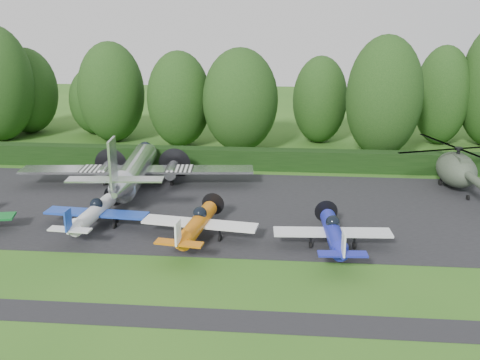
# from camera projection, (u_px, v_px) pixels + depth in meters

# --- Properties ---
(ground) EXTENTS (160.00, 160.00, 0.00)m
(ground) POSITION_uv_depth(u_px,v_px,m) (146.00, 263.00, 33.24)
(ground) COLOR #275919
(ground) RESTS_ON ground
(apron) EXTENTS (70.00, 18.00, 0.01)m
(apron) POSITION_uv_depth(u_px,v_px,m) (178.00, 206.00, 42.73)
(apron) COLOR black
(apron) RESTS_ON ground
(taxiway_verge) EXTENTS (70.00, 2.00, 0.00)m
(taxiway_verge) POSITION_uv_depth(u_px,v_px,m) (116.00, 315.00, 27.55)
(taxiway_verge) COLOR black
(taxiway_verge) RESTS_ON ground
(hedgerow) EXTENTS (90.00, 1.60, 2.00)m
(hedgerow) POSITION_uv_depth(u_px,v_px,m) (199.00, 167.00, 53.16)
(hedgerow) COLOR black
(hedgerow) RESTS_ON ground
(transport_plane) EXTENTS (20.50, 15.72, 6.57)m
(transport_plane) POSITION_uv_depth(u_px,v_px,m) (134.00, 170.00, 45.97)
(transport_plane) COLOR silver
(transport_plane) RESTS_ON ground
(light_plane_white) EXTENTS (7.53, 7.92, 2.89)m
(light_plane_white) POSITION_uv_depth(u_px,v_px,m) (93.00, 213.00, 37.99)
(light_plane_white) COLOR silver
(light_plane_white) RESTS_ON ground
(light_plane_orange) EXTENTS (7.96, 8.37, 3.06)m
(light_plane_orange) POSITION_uv_depth(u_px,v_px,m) (197.00, 224.00, 35.95)
(light_plane_orange) COLOR #CA680B
(light_plane_orange) RESTS_ON ground
(light_plane_blue) EXTENTS (7.72, 8.12, 2.97)m
(light_plane_blue) POSITION_uv_depth(u_px,v_px,m) (334.00, 233.00, 34.59)
(light_plane_blue) COLOR #1A21A0
(light_plane_blue) RESTS_ON ground
(helicopter) EXTENTS (11.54, 13.51, 3.72)m
(helicopter) POSITION_uv_depth(u_px,v_px,m) (457.00, 167.00, 46.28)
(helicopter) COLOR #374333
(helicopter) RESTS_ON ground
(tree_1) EXTENTS (7.14, 7.14, 10.76)m
(tree_1) POSITION_uv_depth(u_px,v_px,m) (179.00, 99.00, 59.95)
(tree_1) COLOR black
(tree_1) RESTS_ON ground
(tree_2) EXTENTS (7.83, 7.83, 12.69)m
(tree_2) POSITION_uv_depth(u_px,v_px,m) (384.00, 97.00, 55.30)
(tree_2) COLOR black
(tree_2) RESTS_ON ground
(tree_6) EXTENTS (8.20, 8.20, 11.24)m
(tree_6) POSITION_uv_depth(u_px,v_px,m) (240.00, 100.00, 57.85)
(tree_6) COLOR black
(tree_6) RESTS_ON ground
(tree_8) EXTENTS (6.48, 6.48, 8.39)m
(tree_8) POSITION_uv_depth(u_px,v_px,m) (96.00, 101.00, 66.32)
(tree_8) COLOR black
(tree_8) RESTS_ON ground
(tree_9) EXTENTS (7.64, 7.64, 11.61)m
(tree_9) POSITION_uv_depth(u_px,v_px,m) (111.00, 92.00, 62.06)
(tree_9) COLOR black
(tree_9) RESTS_ON ground
(tree_10) EXTENTS (6.26, 6.26, 10.05)m
(tree_10) POSITION_uv_depth(u_px,v_px,m) (320.00, 100.00, 61.77)
(tree_10) COLOR black
(tree_10) RESTS_ON ground
(tree_11) EXTENTS (6.26, 6.26, 11.29)m
(tree_11) POSITION_uv_depth(u_px,v_px,m) (442.00, 96.00, 60.86)
(tree_11) COLOR black
(tree_11) RESTS_ON ground
(tree_12) EXTENTS (7.56, 7.56, 10.61)m
(tree_12) POSITION_uv_depth(u_px,v_px,m) (27.00, 91.00, 66.51)
(tree_12) COLOR black
(tree_12) RESTS_ON ground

